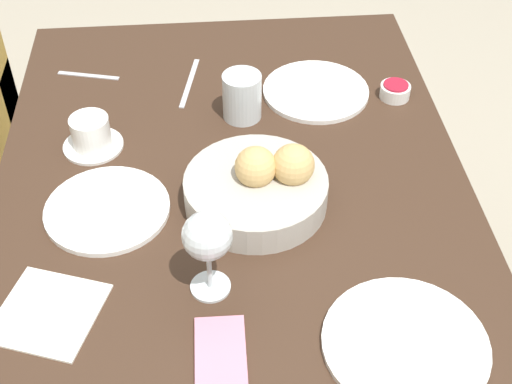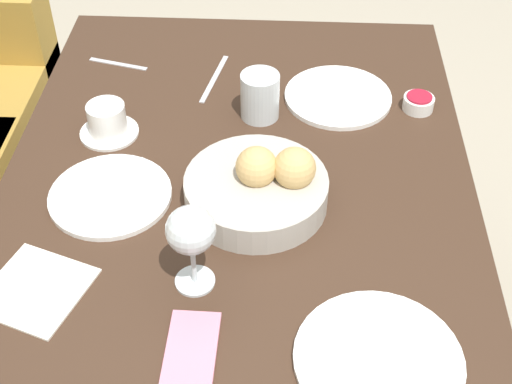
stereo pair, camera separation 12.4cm
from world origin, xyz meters
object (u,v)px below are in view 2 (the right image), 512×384
object	(u,v)px
plate_near_left	(378,360)
jam_bowl_berry	(418,103)
wine_glass	(191,233)
plate_near_right	(338,97)
fork_silver	(214,79)
plate_far_center	(110,196)
napkin	(36,289)
bread_basket	(260,188)
spoon_coffee	(118,64)
water_tumbler	(260,96)
coffee_cup	(108,121)
cell_phone	(191,354)

from	to	relation	value
plate_near_left	jam_bowl_berry	distance (m)	0.63
wine_glass	plate_near_right	bearing A→B (deg)	-25.28
wine_glass	fork_silver	world-z (taller)	wine_glass
plate_far_center	napkin	size ratio (longest dim) A/B	1.15
bread_basket	wine_glass	distance (m)	0.22
plate_near_right	spoon_coffee	bearing A→B (deg)	77.75
bread_basket	plate_far_center	bearing A→B (deg)	89.91
plate_near_right	water_tumbler	size ratio (longest dim) A/B	2.32
bread_basket	coffee_cup	world-z (taller)	bread_basket
coffee_cup	napkin	world-z (taller)	coffee_cup
bread_basket	cell_phone	xyz separation A→B (m)	(-0.32, 0.08, -0.03)
plate_near_left	napkin	distance (m)	0.54
cell_phone	jam_bowl_berry	bearing A→B (deg)	-32.42
plate_near_right	plate_far_center	distance (m)	0.53
plate_far_center	spoon_coffee	bearing A→B (deg)	9.26
bread_basket	jam_bowl_berry	world-z (taller)	bread_basket
spoon_coffee	cell_phone	distance (m)	0.80
plate_far_center	cell_phone	distance (m)	0.37
napkin	jam_bowl_berry	bearing A→B (deg)	-51.77
plate_near_left	water_tumbler	xyz separation A→B (m)	(0.58, 0.20, 0.04)
plate_near_right	napkin	xyz separation A→B (m)	(-0.54, 0.49, -0.00)
bread_basket	plate_near_right	distance (m)	0.36
water_tumbler	cell_phone	distance (m)	0.59
bread_basket	jam_bowl_berry	bearing A→B (deg)	-46.11
wine_glass	coffee_cup	distance (m)	0.43
plate_near_right	napkin	size ratio (longest dim) A/B	1.18
wine_glass	jam_bowl_berry	bearing A→B (deg)	-39.88
wine_glass	coffee_cup	xyz separation A→B (m)	(0.37, 0.21, -0.08)
plate_far_center	fork_silver	world-z (taller)	plate_far_center
water_tumbler	coffee_cup	size ratio (longest dim) A/B	0.83
jam_bowl_berry	spoon_coffee	world-z (taller)	jam_bowl_berry
bread_basket	plate_near_right	xyz separation A→B (m)	(0.33, -0.15, -0.03)
water_tumbler	coffee_cup	xyz separation A→B (m)	(-0.08, 0.29, -0.02)
bread_basket	water_tumbler	world-z (taller)	bread_basket
cell_phone	water_tumbler	bearing A→B (deg)	-7.02
fork_silver	napkin	world-z (taller)	napkin
water_tumbler	jam_bowl_berry	size ratio (longest dim) A/B	1.53
plate_far_center	coffee_cup	xyz separation A→B (m)	(0.18, 0.04, 0.03)
spoon_coffee	napkin	size ratio (longest dim) A/B	0.72
water_tumbler	fork_silver	xyz separation A→B (m)	(0.13, 0.11, -0.05)
plate_near_right	wine_glass	world-z (taller)	wine_glass
plate_near_right	coffee_cup	bearing A→B (deg)	107.44
bread_basket	spoon_coffee	xyz separation A→B (m)	(0.43, 0.34, -0.04)
plate_near_right	plate_far_center	world-z (taller)	same
wine_glass	fork_silver	xyz separation A→B (m)	(0.57, 0.02, -0.11)
napkin	spoon_coffee	bearing A→B (deg)	-0.33
coffee_cup	fork_silver	size ratio (longest dim) A/B	0.63
jam_bowl_berry	napkin	distance (m)	0.83
plate_near_right	napkin	bearing A→B (deg)	137.91
plate_far_center	jam_bowl_berry	bearing A→B (deg)	-62.65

